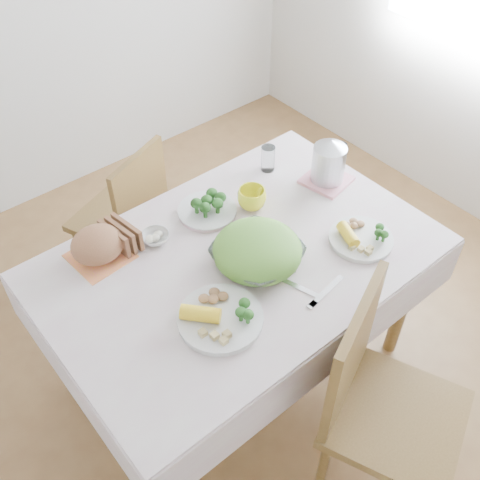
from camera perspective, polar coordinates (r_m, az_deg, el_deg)
floor at (r=2.76m, az=-0.06°, el=-12.63°), size 3.60×3.60×0.00m
dining_table at (r=2.46m, az=-0.06°, el=-7.88°), size 1.40×0.90×0.75m
tablecloth at (r=2.17m, az=-0.07°, el=-1.73°), size 1.50×1.00×0.01m
chair_near at (r=2.17m, az=15.50°, el=-17.29°), size 0.59×0.59×0.99m
chair_far at (r=2.87m, az=-12.43°, el=2.90°), size 0.50×0.50×0.86m
salad_bowl at (r=2.11m, az=1.75°, el=-1.55°), size 0.36×0.36×0.08m
dinner_plate_left at (r=1.95m, az=-2.01°, el=-8.02°), size 0.39×0.39×0.03m
dinner_plate_right at (r=2.26m, az=12.17°, el=0.09°), size 0.36×0.36×0.02m
broccoli_plate at (r=2.34m, az=-3.35°, el=2.93°), size 0.31×0.31×0.02m
napkin at (r=2.23m, az=-14.01°, el=-1.59°), size 0.23×0.23×0.00m
bread_loaf at (r=2.19m, az=-14.25°, el=-0.57°), size 0.24×0.24×0.12m
fruit_bowl at (r=2.24m, az=-8.59°, el=0.27°), size 0.14×0.14×0.03m
yellow_mug at (r=2.34m, az=1.21°, el=4.23°), size 0.16×0.16×0.09m
glass_tumbler at (r=2.54m, az=2.87°, el=8.37°), size 0.06×0.06×0.12m
pink_tray at (r=2.53m, az=8.76°, el=6.05°), size 0.22×0.22×0.02m
electric_kettle at (r=2.46m, az=9.04°, el=8.11°), size 0.19×0.19×0.20m
fork_left at (r=2.07m, az=5.98°, el=-4.80°), size 0.08×0.18×0.00m
fork_right at (r=2.17m, az=4.49°, el=-1.54°), size 0.10×0.19×0.00m
knife at (r=2.07m, az=8.76°, el=-5.15°), size 0.19×0.05×0.00m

